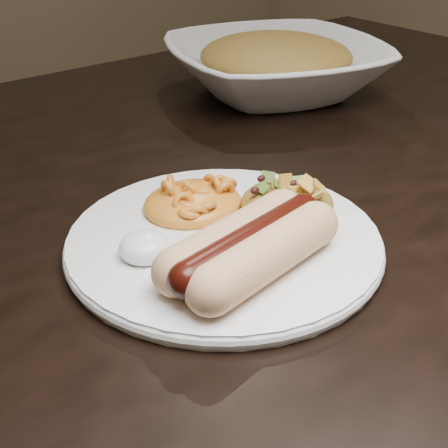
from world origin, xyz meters
TOP-DOWN VIEW (x-y plane):
  - table at (0.00, 0.00)m, footprint 1.60×0.90m
  - plate at (-0.01, -0.13)m, footprint 0.35×0.35m
  - hotdog at (-0.03, -0.18)m, footprint 0.14×0.09m
  - mac_and_cheese at (-0.01, -0.07)m, footprint 0.10×0.09m
  - sour_cream at (-0.08, -0.11)m, footprint 0.05×0.05m
  - taco_salad at (0.06, -0.13)m, footprint 0.09×0.08m
  - serving_bowl at (0.31, 0.16)m, footprint 0.37×0.37m
  - bowl_filling at (0.31, 0.16)m, footprint 0.26×0.26m

SIDE VIEW (x-z plane):
  - table at x=0.00m, z-range 0.28..1.03m
  - plate at x=-0.01m, z-range 0.75..0.76m
  - sour_cream at x=-0.08m, z-range 0.76..0.79m
  - taco_salad at x=0.06m, z-range 0.76..0.80m
  - mac_and_cheese at x=-0.01m, z-range 0.76..0.80m
  - hotdog at x=-0.03m, z-range 0.76..0.80m
  - serving_bowl at x=0.31m, z-range 0.75..0.82m
  - bowl_filling at x=0.31m, z-range 0.77..0.83m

